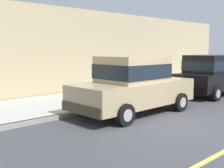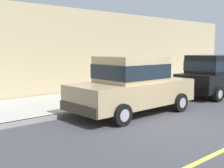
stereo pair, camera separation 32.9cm
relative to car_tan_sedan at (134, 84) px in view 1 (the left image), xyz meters
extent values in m
plane|color=#424247|center=(2.16, -0.30, -0.98)|extent=(80.00, 80.00, 0.00)
cube|color=gray|center=(-1.04, -0.30, -0.91)|extent=(0.16, 64.00, 0.14)
cube|color=#B7B5AD|center=(-2.84, -0.30, -0.91)|extent=(3.60, 64.00, 0.14)
cube|color=tan|center=(0.00, 0.04, -0.28)|extent=(1.84, 4.51, 0.76)
cube|color=tan|center=(0.00, -0.06, 0.52)|extent=(1.60, 2.11, 0.84)
cube|color=#19232D|center=(0.00, -0.06, 0.45)|extent=(1.64, 2.15, 0.46)
cube|color=#3E3527|center=(-0.02, 2.24, -0.52)|extent=(1.77, 0.21, 0.28)
cube|color=#3E3527|center=(0.02, -2.16, -0.52)|extent=(1.77, 0.21, 0.28)
cylinder|color=black|center=(-0.91, 1.43, -0.66)|extent=(0.23, 0.64, 0.64)
cylinder|color=#9E9EA3|center=(-0.91, 1.43, -0.66)|extent=(0.24, 0.35, 0.35)
cylinder|color=black|center=(0.89, 1.44, -0.66)|extent=(0.23, 0.64, 0.64)
cylinder|color=#9E9EA3|center=(0.89, 1.44, -0.66)|extent=(0.24, 0.35, 0.35)
cylinder|color=black|center=(-0.89, -1.36, -0.66)|extent=(0.23, 0.64, 0.64)
cylinder|color=#9E9EA3|center=(-0.89, -1.36, -0.66)|extent=(0.24, 0.35, 0.35)
cylinder|color=black|center=(0.91, -1.35, -0.66)|extent=(0.23, 0.64, 0.64)
cylinder|color=#9E9EA3|center=(0.91, -1.35, -0.66)|extent=(0.24, 0.35, 0.35)
cube|color=#EAEACC|center=(-0.58, 2.26, -0.17)|extent=(0.28, 0.08, 0.14)
cube|color=#EAEACC|center=(0.54, 2.27, -0.17)|extent=(0.28, 0.08, 0.14)
cube|color=black|center=(-0.05, 5.29, -0.28)|extent=(1.76, 3.72, 0.76)
cube|color=black|center=(-0.05, 5.04, 0.50)|extent=(1.53, 1.92, 0.80)
cube|color=#19232D|center=(-0.05, 5.04, 0.44)|extent=(1.57, 1.96, 0.44)
cube|color=black|center=(-0.03, 3.49, -0.52)|extent=(1.69, 0.22, 0.28)
cylinder|color=black|center=(-0.92, 6.43, -0.66)|extent=(0.23, 0.64, 0.64)
cylinder|color=#9E9EA3|center=(-0.92, 6.43, -0.66)|extent=(0.24, 0.35, 0.35)
cylinder|color=black|center=(-0.90, 4.14, -0.66)|extent=(0.23, 0.64, 0.64)
cylinder|color=#9E9EA3|center=(-0.90, 4.14, -0.66)|extent=(0.24, 0.35, 0.35)
cylinder|color=black|center=(0.82, 4.15, -0.66)|extent=(0.23, 0.64, 0.64)
cylinder|color=#9E9EA3|center=(0.82, 4.15, -0.66)|extent=(0.24, 0.35, 0.35)
cube|color=#EAEACC|center=(-0.60, 7.12, -0.17)|extent=(0.28, 0.08, 0.14)
ellipsoid|color=tan|center=(-3.38, 0.66, -0.56)|extent=(0.48, 0.32, 0.20)
cylinder|color=tan|center=(-3.26, 0.75, -0.75)|extent=(0.05, 0.05, 0.18)
cylinder|color=tan|center=(-3.23, 0.64, -0.75)|extent=(0.05, 0.05, 0.18)
cylinder|color=tan|center=(-3.53, 0.67, -0.75)|extent=(0.05, 0.05, 0.18)
cylinder|color=tan|center=(-3.49, 0.56, -0.75)|extent=(0.05, 0.05, 0.18)
sphere|color=tan|center=(-3.10, 0.74, -0.47)|extent=(0.17, 0.17, 0.17)
ellipsoid|color=brown|center=(-3.01, 0.77, -0.49)|extent=(0.13, 0.10, 0.06)
cone|color=tan|center=(-3.12, 0.79, -0.39)|extent=(0.06, 0.06, 0.07)
cone|color=tan|center=(-3.10, 0.69, -0.39)|extent=(0.06, 0.06, 0.07)
cylinder|color=tan|center=(-3.63, 0.58, -0.50)|extent=(0.12, 0.07, 0.13)
cylinder|color=gold|center=(-1.49, 3.13, -0.81)|extent=(0.24, 0.24, 0.06)
cylinder|color=gold|center=(-1.49, 3.13, -0.51)|extent=(0.17, 0.17, 0.55)
sphere|color=gold|center=(-1.49, 3.13, -0.19)|extent=(0.15, 0.15, 0.15)
cylinder|color=gold|center=(-1.61, 3.13, -0.48)|extent=(0.10, 0.07, 0.07)
cylinder|color=gold|center=(-1.37, 3.13, -0.48)|extent=(0.10, 0.07, 0.07)
cube|color=tan|center=(-4.94, 3.79, 1.04)|extent=(0.50, 20.00, 4.05)
camera|label=1|loc=(6.34, -6.98, 1.17)|focal=45.62mm
camera|label=2|loc=(6.56, -6.73, 1.17)|focal=45.62mm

